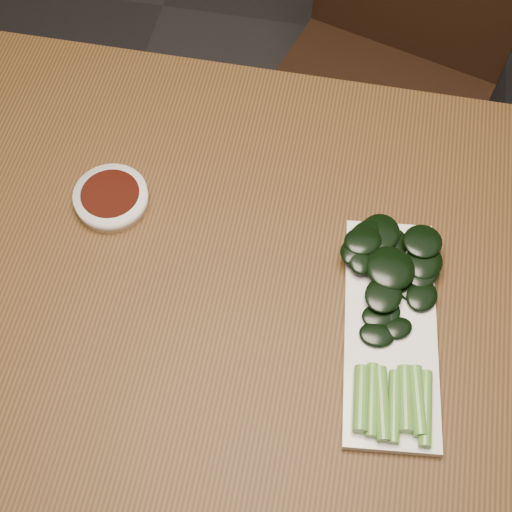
% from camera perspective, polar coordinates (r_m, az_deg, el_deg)
% --- Properties ---
extents(ground, '(6.00, 6.00, 0.00)m').
position_cam_1_polar(ground, '(1.68, -0.50, -14.10)').
color(ground, '#292727').
rests_on(ground, ground).
extents(table, '(1.40, 0.80, 0.75)m').
position_cam_1_polar(table, '(1.04, -0.78, -4.10)').
color(table, '#4D3116').
rests_on(table, ground).
extents(chair_far, '(0.56, 0.56, 0.89)m').
position_cam_1_polar(chair_far, '(1.60, 10.22, 14.34)').
color(chair_far, black).
rests_on(chair_far, ground).
extents(sauce_bowl, '(0.11, 0.11, 0.03)m').
position_cam_1_polar(sauce_bowl, '(1.06, -11.50, 4.57)').
color(sauce_bowl, white).
rests_on(sauce_bowl, table).
extents(serving_plate, '(0.16, 0.33, 0.01)m').
position_cam_1_polar(serving_plate, '(0.96, 10.67, -5.79)').
color(serving_plate, white).
rests_on(serving_plate, table).
extents(gai_lan, '(0.16, 0.32, 0.03)m').
position_cam_1_polar(gai_lan, '(0.96, 10.59, -3.32)').
color(gai_lan, '#5B9734').
rests_on(gai_lan, serving_plate).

